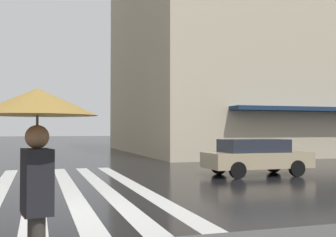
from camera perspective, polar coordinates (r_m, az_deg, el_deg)
ground_plane at (r=9.30m, az=-13.93°, el=-12.56°), size 220.00×220.00×0.00m
zebra_crossing at (r=13.24m, az=-15.49°, el=-9.21°), size 13.00×5.50×0.01m
haussmann_block_corner at (r=37.16m, az=13.20°, el=9.99°), size 20.66×23.35×18.76m
car_champagne at (r=16.77m, az=11.88°, el=-5.02°), size 1.85×4.10×1.41m
pedestrian_with_floral_umbrella at (r=4.06m, az=-17.41°, el=-1.17°), size 1.11×1.11×2.02m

